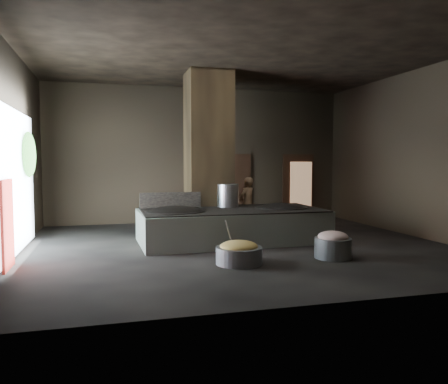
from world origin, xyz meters
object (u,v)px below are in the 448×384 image
object	(u,v)px
wok_right	(281,210)
hearth_platform	(232,226)
wok_left	(175,214)
stock_pot	(228,196)
meat_basin	(333,248)
veg_basin	(239,255)
cook	(247,203)

from	to	relation	value
wok_right	hearth_platform	bearing A→B (deg)	-177.88
hearth_platform	wok_left	size ratio (longest dim) A/B	3.17
wok_left	stock_pot	bearing A→B (deg)	21.80
stock_pot	meat_basin	bearing A→B (deg)	-63.15
wok_left	wok_right	world-z (taller)	wok_left
hearth_platform	veg_basin	distance (m)	2.45
wok_left	veg_basin	size ratio (longest dim) A/B	1.57
stock_pot	meat_basin	distance (m)	3.41
wok_left	stock_pot	size ratio (longest dim) A/B	2.42
wok_left	wok_right	distance (m)	2.80
cook	veg_basin	world-z (taller)	cook
wok_left	cook	distance (m)	3.11
wok_left	cook	xyz separation A→B (m)	(2.46, 1.90, 0.03)
wok_left	hearth_platform	bearing A→B (deg)	1.97
veg_basin	meat_basin	xyz separation A→B (m)	(2.07, -0.00, 0.04)
wok_left	meat_basin	bearing A→B (deg)	-37.97
hearth_platform	wok_left	bearing A→B (deg)	-179.79
stock_pot	hearth_platform	bearing A→B (deg)	-95.19
wok_right	stock_pot	bearing A→B (deg)	158.96
wok_left	meat_basin	distance (m)	3.82
wok_left	stock_pot	xyz separation A→B (m)	(1.50, 0.60, 0.38)
veg_basin	meat_basin	world-z (taller)	meat_basin
stock_pot	cook	xyz separation A→B (m)	(0.96, 1.30, -0.35)
wok_right	stock_pot	size ratio (longest dim) A/B	2.25
hearth_platform	meat_basin	xyz separation A→B (m)	(1.53, -2.38, -0.19)
meat_basin	hearth_platform	bearing A→B (deg)	122.80
stock_pot	wok_right	bearing A→B (deg)	-21.04
hearth_platform	cook	world-z (taller)	cook
wok_left	meat_basin	world-z (taller)	wok_left
hearth_platform	cook	distance (m)	2.14
veg_basin	hearth_platform	bearing A→B (deg)	77.25
hearth_platform	cook	bearing A→B (deg)	59.58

